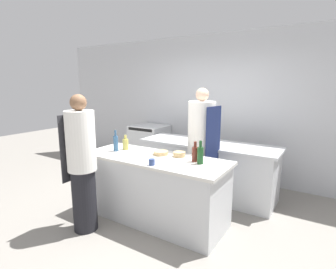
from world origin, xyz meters
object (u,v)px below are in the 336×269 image
bottle_vinegar (116,143)px  cup (152,162)px  bottle_olive_oil (195,154)px  bowl_prep_small (179,154)px  chef_at_prep_near (82,164)px  chef_at_stove (201,149)px  bottle_wine (200,155)px  bottle_cooking_oil (126,144)px  oven_range (150,147)px  bowl_mixing_large (161,153)px

bottle_vinegar → cup: (0.84, -0.27, -0.08)m
bottle_olive_oil → bowl_prep_small: bottle_olive_oil is taller
chef_at_prep_near → chef_at_stove: chef_at_stove is taller
bottle_wine → bottle_cooking_oil: (-1.25, 0.05, -0.03)m
oven_range → chef_at_stove: bearing=-31.2°
bottle_vinegar → bowl_mixing_large: size_ratio=1.50×
chef_at_stove → bowl_mixing_large: chef_at_stove is taller
bottle_vinegar → chef_at_stove: bearing=36.0°
chef_at_prep_near → bowl_mixing_large: 1.04m
bottle_olive_oil → bottle_vinegar: (-1.21, -0.15, 0.02)m
bottle_wine → chef_at_stove: bearing=114.3°
bottle_cooking_oil → cup: 0.88m
oven_range → bottle_cooking_oil: bottle_cooking_oil is taller
chef_at_prep_near → bottle_wine: chef_at_prep_near is taller
chef_at_prep_near → chef_at_stove: 1.70m
chef_at_stove → bottle_olive_oil: (0.19, -0.59, 0.09)m
chef_at_prep_near → oven_range: bearing=16.6°
bottle_wine → bowl_prep_small: size_ratio=1.78×
bottle_olive_oil → bottle_wine: bottle_wine is taller
chef_at_stove → bottle_cooking_oil: chef_at_stove is taller
oven_range → bottle_wine: bottle_wine is taller
chef_at_stove → bowl_mixing_large: bearing=-23.7°
bottle_olive_oil → bottle_wine: bearing=-27.7°
bottle_cooking_oil → chef_at_stove: bearing=31.9°
bottle_olive_oil → bottle_wine: (0.10, -0.05, 0.01)m
chef_at_prep_near → bowl_mixing_large: bearing=-36.5°
chef_at_prep_near → bowl_mixing_large: size_ratio=8.47×
chef_at_prep_near → bottle_cooking_oil: chef_at_prep_near is taller
chef_at_prep_near → bottle_vinegar: size_ratio=5.63×
bottle_vinegar → cup: 0.88m
oven_range → bowl_mixing_large: bearing=-49.4°
chef_at_prep_near → bowl_mixing_large: chef_at_prep_near is taller
bottle_wine → bowl_prep_small: bearing=159.3°
bottle_cooking_oil → bowl_mixing_large: 0.61m
bottle_cooking_oil → bottle_wine: bearing=-2.2°
bowl_mixing_large → chef_at_stove: bearing=57.6°
chef_at_stove → bottle_cooking_oil: size_ratio=8.17×
bottle_cooking_oil → bottle_olive_oil: bearing=0.1°
oven_range → bottle_vinegar: (0.71, -1.78, 0.53)m
chef_at_prep_near → bowl_prep_small: size_ratio=10.72×
bottle_olive_oil → bowl_mixing_large: (-0.55, 0.04, -0.08)m
chef_at_prep_near → bowl_prep_small: bearing=-44.9°
bowl_mixing_large → bowl_prep_small: bowl_prep_small is taller
bottle_wine → bowl_mixing_large: size_ratio=1.41×
chef_at_prep_near → bottle_wine: size_ratio=6.01×
bowl_prep_small → cup: (-0.09, -0.51, 0.01)m
bottle_olive_oil → bowl_prep_small: size_ratio=1.60×
bottle_wine → cup: bearing=-142.1°
chef_at_prep_near → bottle_wine: bearing=-59.6°
chef_at_stove → bottle_olive_oil: bearing=26.8°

